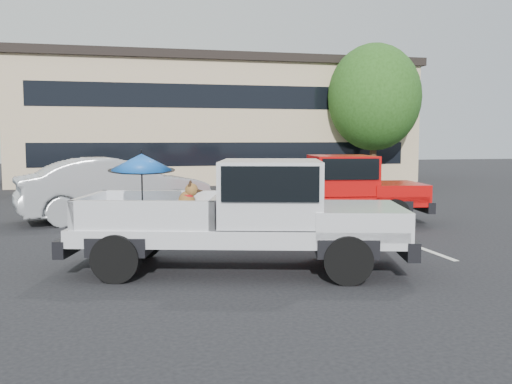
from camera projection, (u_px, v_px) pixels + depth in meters
ground at (292, 264)px, 10.24m from camera, size 90.00×90.00×0.00m
stripe_left at (120, 250)px, 11.48m from camera, size 0.12×5.00×0.01m
stripe_right at (393, 238)px, 12.86m from camera, size 0.12×5.00×0.01m
motel_building at (214, 120)px, 30.72m from camera, size 20.40×8.40×6.30m
tree_right at (374, 97)px, 27.41m from camera, size 4.46×4.46×6.78m
tree_back at (271, 102)px, 34.45m from camera, size 4.68×4.68×7.11m
silver_pickup at (256, 209)px, 9.65m from camera, size 6.01×3.40×2.06m
red_pickup at (336, 186)px, 15.04m from camera, size 5.66×2.64×1.79m
silver_sedan at (116, 189)px, 15.74m from camera, size 5.48×2.99×1.71m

